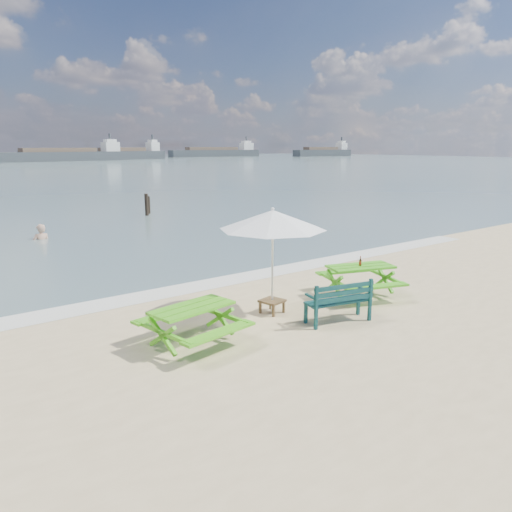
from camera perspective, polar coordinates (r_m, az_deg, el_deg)
foam_strip at (r=13.30m, az=-4.70°, el=-3.07°), size 22.00×0.90×0.01m
picnic_table_left at (r=9.25m, az=-7.24°, el=-7.98°), size 1.79×1.93×0.73m
picnic_table_right at (r=12.33m, az=11.80°, el=-2.85°), size 2.05×2.16×0.75m
park_bench at (r=10.49m, az=9.34°, el=-6.04°), size 1.46×0.77×0.86m
side_table at (r=10.92m, az=1.84°, el=-5.74°), size 0.55×0.55×0.30m
patio_umbrella at (r=10.48m, az=1.92°, el=4.15°), size 2.74×2.74×2.26m
beer_bottle at (r=12.18m, az=11.83°, el=-0.77°), size 0.06×0.06×0.24m
swimmer at (r=21.25m, az=-23.27°, el=0.92°), size 0.68×0.44×1.85m
mooring_pilings at (r=26.88m, az=-12.30°, el=5.53°), size 0.57×0.77×1.34m
cargo_ships at (r=139.88m, az=-12.44°, el=11.29°), size 152.63×23.70×4.40m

